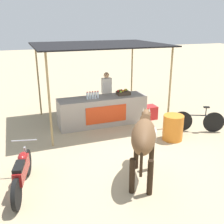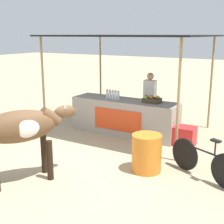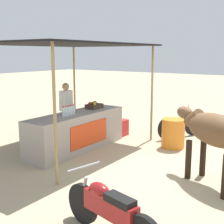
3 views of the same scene
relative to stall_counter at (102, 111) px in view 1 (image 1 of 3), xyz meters
name	(u,v)px [view 1 (image 1 of 3)]	position (x,y,z in m)	size (l,w,h in m)	color
ground_plane	(128,151)	(0.00, -2.20, -0.48)	(60.00, 60.00, 0.00)	tan
stall_counter	(102,111)	(0.00, 0.00, 0.00)	(3.00, 0.82, 0.96)	#9E9389
stall_awning	(99,47)	(0.00, 0.30, 2.10)	(4.20, 3.20, 2.69)	black
water_bottle_row	(93,95)	(-0.35, -0.05, 0.59)	(0.43, 0.07, 0.25)	silver
fruit_crate	(123,93)	(0.78, 0.06, 0.56)	(0.44, 0.32, 0.18)	#3F3326
vendor_behind_counter	(107,94)	(0.42, 0.75, 0.37)	(0.34, 0.22, 1.65)	#383842
cooler_box	(148,112)	(1.71, -0.10, -0.24)	(0.60, 0.44, 0.48)	red
water_barrel	(173,128)	(1.56, -1.96, -0.10)	(0.60, 0.60, 0.77)	orange
cow	(144,137)	(-0.23, -3.51, 0.55)	(1.24, 1.75, 1.44)	brown
motorcycle_parked	(22,171)	(-2.77, -2.97, -0.05)	(0.64, 1.77, 0.90)	black
bicycle_leaning	(198,121)	(2.66, -1.71, -0.13)	(1.51, 0.76, 0.85)	black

